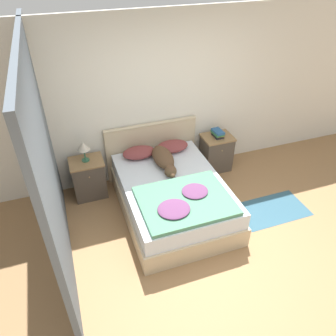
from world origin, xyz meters
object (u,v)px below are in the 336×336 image
pillow_right (172,146)px  table_lamp (83,147)px  dog (164,159)px  bed (172,197)px  pillow_left (139,153)px  nightstand_left (89,178)px  nightstand_right (216,152)px  book_stack (218,133)px

pillow_right → table_lamp: 1.36m
pillow_right → dog: 0.42m
table_lamp → bed: bearing=-36.5°
pillow_left → pillow_right: bearing=0.0°
dog → table_lamp: table_lamp is taller
nightstand_left → nightstand_right: size_ratio=1.00×
nightstand_right → table_lamp: size_ratio=1.99×
bed → dog: size_ratio=2.33×
book_stack → table_lamp: bearing=179.6°
nightstand_right → bed: bearing=-144.0°
dog → nightstand_left: bearing=161.9°
dog → table_lamp: (-1.08, 0.37, 0.22)m
dog → table_lamp: size_ratio=2.65×
pillow_right → nightstand_left: bearing=179.2°
nightstand_left → dog: 1.18m
pillow_right → pillow_left: bearing=180.0°
nightstand_right → pillow_right: (-0.79, -0.02, 0.30)m
nightstand_left → table_lamp: table_lamp is taller
nightstand_left → book_stack: size_ratio=2.64×
nightstand_right → pillow_right: pillow_right is taller
dog → bed: bearing=-92.3°
pillow_left → table_lamp: bearing=177.6°
bed → nightstand_right: 1.32m
pillow_left → dog: size_ratio=0.61×
nightstand_right → pillow_right: bearing=-178.6°
pillow_left → table_lamp: (-0.79, 0.03, 0.25)m
nightstand_right → table_lamp: (-2.13, 0.01, 0.54)m
nightstand_left → pillow_right: pillow_right is taller
table_lamp → nightstand_right: bearing=-0.4°
nightstand_left → pillow_left: bearing=-1.4°
nightstand_left → book_stack: bearing=-0.0°
bed → nightstand_left: 1.32m
bed → dog: (0.02, 0.42, 0.38)m
nightstand_left → pillow_left: (0.79, -0.02, 0.30)m
pillow_left → book_stack: 1.33m
pillow_right → table_lamp: (-1.33, 0.03, 0.25)m
book_stack → nightstand_left: bearing=180.0°
bed → nightstand_right: (1.06, 0.77, 0.05)m
pillow_left → table_lamp: table_lamp is taller
pillow_left → pillow_right: (0.54, 0.00, 0.00)m
nightstand_left → pillow_right: size_ratio=1.23×
nightstand_right → book_stack: size_ratio=2.64×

